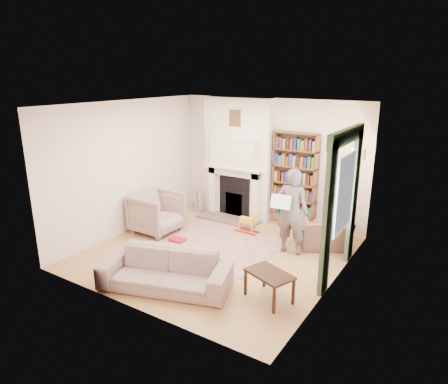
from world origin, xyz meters
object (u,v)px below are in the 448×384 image
Objects in this scene: bookcase at (295,175)px; coffee_table at (269,286)px; sofa at (165,270)px; man_reading at (292,211)px; rocking_horse at (247,223)px; armchair_left at (157,213)px; armchair_reading at (324,232)px; paraffin_heater at (200,202)px.

coffee_table is (0.94, -3.09, -0.95)m from bookcase.
man_reading is (1.15, 2.31, 0.53)m from sofa.
armchair_left is at bearing -149.04° from rocking_horse.
bookcase is 2.64× the size of coffee_table.
rocking_horse is (-1.63, -0.20, -0.09)m from armchair_reading.
rocking_horse is (1.65, -0.53, -0.04)m from paraffin_heater.
paraffin_heater is 1.73m from rocking_horse.
sofa is 3.77× the size of paraffin_heater.
paraffin_heater is at bearing -36.39° from armchair_reading.
armchair_left is 0.46× the size of sofa.
armchair_left is at bearing -178.36° from coffee_table.
coffee_table is at bearing 2.40° from sofa.
armchair_reading is 0.91m from man_reading.
coffee_table is (1.55, 0.58, -0.08)m from sofa.
sofa is (1.72, -1.73, -0.13)m from armchair_left.
paraffin_heater reaches higher than coffee_table.
armchair_reading is 0.59× the size of man_reading.
man_reading is at bearing 124.07° from coffee_table.
armchair_left is 1.73× the size of paraffin_heater.
paraffin_heater is at bearing -1.22° from armchair_left.
bookcase is 3.37m from coffee_table.
man_reading is 2.38× the size of coffee_table.
rocking_horse is at bearing -17.77° from paraffin_heater.
man_reading is (2.87, 0.58, 0.40)m from armchair_left.
coffee_table is (0.40, -1.73, -0.61)m from man_reading.
armchair_reading is 3.29m from paraffin_heater.
man_reading is 1.88m from coffee_table.
man_reading is at bearing -78.27° from armchair_left.
armchair_left is at bearing 4.48° from man_reading.
bookcase is 3.12m from armchair_left.
coffee_table is at bearing -109.13° from armchair_left.
bookcase reaches higher than armchair_left.
man_reading reaches higher than armchair_reading.
bookcase reaches higher than man_reading.
rocking_horse is (-1.58, 2.14, 0.01)m from coffee_table.
armchair_reading is at bearing 7.34° from rocking_horse.
paraffin_heater is at bearing 161.48° from coffee_table.
bookcase is 2.50m from paraffin_heater.
bookcase reaches higher than rocking_horse.
sofa is 1.66m from coffee_table.
coffee_table is at bearing 96.05° from man_reading.
man_reading reaches higher than rocking_horse.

